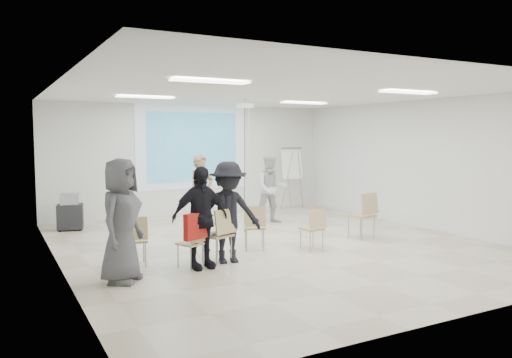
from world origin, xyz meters
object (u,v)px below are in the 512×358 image
player_right (271,185)px  laptop (216,233)px  chair_right_far (365,212)px  audience_left (200,210)px  chair_right_inner (314,225)px  chair_far_left (135,237)px  flipchart_easel (292,164)px  chair_left_mid (194,240)px  av_cart (70,213)px  player_left (201,188)px  chair_center (255,224)px  chair_left_inner (220,231)px  audience_outer (121,213)px  pedestal_table (222,209)px  audience_mid (228,206)px

player_right → laptop: player_right is taller
chair_right_far → audience_left: audience_left is taller
player_right → chair_right_inner: bearing=-88.5°
chair_far_left → flipchart_easel: size_ratio=0.46×
chair_left_mid → av_cart: size_ratio=0.95×
flipchart_easel → av_cart: 6.31m
player_left → chair_right_inner: player_left is taller
chair_center → chair_right_far: bearing=19.5°
chair_left_inner → chair_right_inner: chair_left_inner is taller
chair_far_left → chair_right_inner: bearing=3.3°
audience_left → audience_outer: (-1.31, -0.16, 0.07)m
chair_left_inner → chair_far_left: bearing=142.4°
chair_center → laptop: (-0.98, -0.44, -0.01)m
pedestal_table → chair_far_left: (-2.91, -2.97, 0.12)m
player_left → chair_left_inner: size_ratio=2.12×
player_right → audience_left: audience_left is taller
chair_left_inner → chair_right_inner: bearing=-18.6°
chair_center → chair_left_mid: bearing=-132.8°
pedestal_table → chair_left_mid: (-2.08, -3.50, 0.09)m
chair_far_left → flipchart_easel: (5.75, 4.28, 0.84)m
audience_outer → av_cart: bearing=40.4°
player_right → audience_mid: size_ratio=0.97×
chair_center → audience_mid: size_ratio=0.44×
chair_left_inner → chair_center: 1.10m
audience_outer → player_right: bearing=-14.0°
chair_right_inner → flipchart_easel: 5.35m
chair_far_left → laptop: bearing=-4.3°
chair_left_inner → chair_right_inner: size_ratio=1.17×
player_left → chair_right_far: bearing=-58.7°
pedestal_table → chair_right_far: bearing=-58.7°
chair_left_mid → player_right: bearing=19.9°
chair_right_inner → laptop: chair_right_inner is taller
laptop → audience_mid: size_ratio=0.17×
player_right → audience_mid: (-2.60, -3.03, 0.03)m
pedestal_table → chair_left_inner: chair_left_inner is taller
player_right → chair_left_inner: bearing=-116.3°
flipchart_easel → chair_center: bearing=-129.0°
player_left → chair_right_inner: 3.04m
player_right → flipchart_easel: size_ratio=1.04×
chair_right_far → flipchart_easel: (0.97, 4.38, 0.76)m
chair_left_mid → flipchart_easel: flipchart_easel is taller
chair_right_far → chair_far_left: bearing=171.0°
chair_center → laptop: bearing=-132.0°
chair_center → chair_right_inner: chair_center is taller
pedestal_table → audience_mid: (-1.44, -3.45, 0.60)m
audience_outer → audience_mid: bearing=-42.1°
chair_far_left → flipchart_easel: bearing=46.9°
audience_mid → chair_right_inner: bearing=11.9°
chair_right_inner → audience_mid: bearing=179.5°
chair_right_inner → player_left: bearing=109.9°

